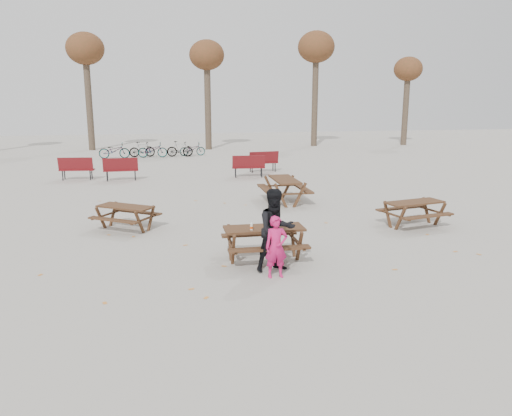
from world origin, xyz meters
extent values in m
plane|color=gray|center=(0.00, 0.00, 0.00)|extent=(80.00, 80.00, 0.00)
cube|color=#352213|center=(0.00, 0.00, 0.75)|extent=(1.80, 0.70, 0.05)
cube|color=#352213|center=(0.00, -0.60, 0.45)|extent=(1.80, 0.25, 0.05)
cube|color=#352213|center=(0.00, 0.60, 0.45)|extent=(1.80, 0.25, 0.05)
cylinder|color=#352213|center=(-0.75, -0.30, 0.36)|extent=(0.08, 0.08, 0.73)
cylinder|color=#352213|center=(-0.75, 0.30, 0.36)|extent=(0.08, 0.08, 0.73)
cylinder|color=#352213|center=(0.75, -0.30, 0.36)|extent=(0.08, 0.08, 0.73)
cylinder|color=#352213|center=(0.75, 0.30, 0.36)|extent=(0.08, 0.08, 0.73)
cube|color=silver|center=(0.14, -0.06, 0.79)|extent=(0.18, 0.11, 0.03)
ellipsoid|color=tan|center=(0.14, -0.06, 0.83)|extent=(0.14, 0.06, 0.05)
cylinder|color=silver|center=(-0.32, -0.18, 0.85)|extent=(0.06, 0.06, 0.15)
cylinder|color=#DE440B|center=(-0.32, -0.18, 0.83)|extent=(0.07, 0.07, 0.05)
cylinder|color=white|center=(-0.32, -0.18, 0.94)|extent=(0.03, 0.03, 0.02)
imported|color=#C4185C|center=(0.03, -1.12, 0.65)|extent=(0.48, 0.32, 1.30)
imported|color=black|center=(0.11, -0.72, 0.89)|extent=(0.99, 0.84, 1.78)
imported|color=black|center=(-5.05, 20.26, 0.47)|extent=(1.80, 0.65, 0.94)
imported|color=black|center=(-3.44, 20.73, 0.47)|extent=(1.60, 0.68, 0.93)
imported|color=black|center=(-2.80, 20.36, 0.46)|extent=(1.79, 0.69, 0.92)
imported|color=black|center=(-1.15, 20.46, 0.48)|extent=(1.63, 0.66, 0.95)
imported|color=black|center=(-0.36, 20.83, 0.42)|extent=(1.61, 0.65, 0.83)
cylinder|color=#382B21|center=(-7.00, 25.50, 3.15)|extent=(0.44, 0.44, 6.30)
ellipsoid|color=brown|center=(-7.00, 25.50, 6.75)|extent=(2.52, 2.52, 2.14)
cylinder|color=#382B21|center=(1.00, 24.50, 2.97)|extent=(0.44, 0.44, 5.95)
ellipsoid|color=brown|center=(1.00, 24.50, 6.38)|extent=(2.38, 2.38, 2.02)
cylinder|color=#382B21|center=(9.00, 25.50, 3.32)|extent=(0.44, 0.44, 6.65)
ellipsoid|color=brown|center=(9.00, 25.50, 7.12)|extent=(2.66, 2.66, 2.26)
cylinder|color=#382B21|center=(16.00, 25.00, 2.62)|extent=(0.44, 0.44, 5.25)
ellipsoid|color=brown|center=(16.00, 25.00, 5.62)|extent=(2.10, 2.10, 1.79)
camera|label=1|loc=(-2.18, -10.67, 3.68)|focal=35.00mm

